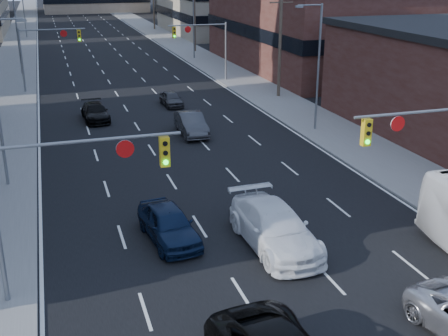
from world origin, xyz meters
TOP-DOWN VIEW (x-y plane):
  - road_surface at (0.00, 130.00)m, footprint 18.00×300.00m
  - sidewalk_left at (-11.50, 130.00)m, footprint 5.00×300.00m
  - sidewalk_right at (11.50, 130.00)m, footprint 5.00×300.00m
  - storefront_right_mid at (24.00, 50.00)m, footprint 20.00×30.00m
  - signal_near_left at (-7.45, 8.00)m, footprint 6.59×0.33m
  - signal_near_right at (7.45, 8.00)m, footprint 6.59×0.33m
  - signal_far_left at (-7.68, 45.00)m, footprint 6.09×0.33m
  - signal_far_right at (7.68, 45.00)m, footprint 6.09×0.33m
  - utility_pole_block at (12.20, 36.00)m, footprint 2.20×0.28m
  - utility_pole_midblock at (12.20, 66.00)m, footprint 2.20×0.28m
  - streetlight_left_mid at (-10.34, 55.00)m, footprint 2.03×0.22m
  - streetlight_left_far at (-10.34, 90.00)m, footprint 2.03×0.22m
  - streetlight_right_near at (10.34, 25.00)m, footprint 2.03×0.22m
  - streetlight_right_far at (10.34, 60.00)m, footprint 2.03×0.22m
  - white_van at (0.77, 9.18)m, footprint 2.67×6.21m
  - sedan_blue at (-3.44, 11.08)m, footprint 2.37×4.79m
  - sedan_grey_center at (1.60, 26.77)m, footprint 1.76×4.76m
  - sedan_black_far at (-4.58, 32.76)m, footprint 2.05×4.64m
  - sedan_grey_right at (2.12, 35.73)m, footprint 1.64×3.75m

SIDE VIEW (x-z plane):
  - road_surface at x=0.00m, z-range 0.00..0.02m
  - sidewalk_left at x=-11.50m, z-range 0.00..0.15m
  - sidewalk_right at x=11.50m, z-range 0.00..0.15m
  - sedan_grey_right at x=2.12m, z-range 0.00..1.26m
  - sedan_black_far at x=-4.58m, z-range 0.00..1.33m
  - sedan_grey_center at x=1.60m, z-range 0.00..1.56m
  - sedan_blue at x=-3.44m, z-range 0.00..1.57m
  - white_van at x=0.77m, z-range 0.00..1.78m
  - signal_far_left at x=-7.68m, z-range 1.30..7.30m
  - signal_far_right at x=7.68m, z-range 1.30..7.30m
  - signal_near_left at x=-7.45m, z-range 1.33..7.33m
  - signal_near_right at x=7.45m, z-range 1.33..7.33m
  - storefront_right_mid at x=24.00m, z-range 0.00..9.00m
  - streetlight_left_mid at x=-10.34m, z-range 0.55..9.55m
  - streetlight_left_far at x=-10.34m, z-range 0.55..9.55m
  - streetlight_right_near at x=10.34m, z-range 0.55..9.55m
  - streetlight_right_far at x=10.34m, z-range 0.55..9.55m
  - utility_pole_block at x=12.20m, z-range 0.28..11.28m
  - utility_pole_midblock at x=12.20m, z-range 0.28..11.28m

